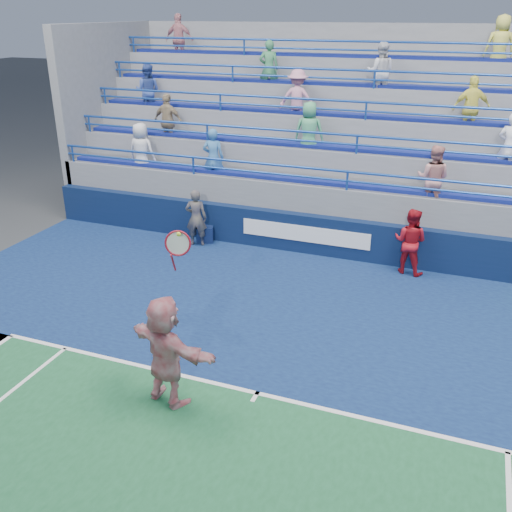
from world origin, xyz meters
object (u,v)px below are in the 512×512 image
at_px(line_judge, 196,218).
at_px(ball_girl, 410,241).
at_px(judge_chair, 205,232).
at_px(tennis_player, 166,351).

distance_m(line_judge, ball_girl, 5.89).
bearing_deg(judge_chair, ball_girl, -1.13).
relative_size(judge_chair, ball_girl, 0.49).
bearing_deg(tennis_player, line_judge, 112.28).
relative_size(judge_chair, tennis_player, 0.26).
distance_m(tennis_player, line_judge, 7.12).
distance_m(judge_chair, ball_girl, 5.82).
relative_size(tennis_player, ball_girl, 1.86).
height_order(tennis_player, line_judge, tennis_player).
xyz_separation_m(judge_chair, ball_girl, (5.79, -0.11, 0.59)).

